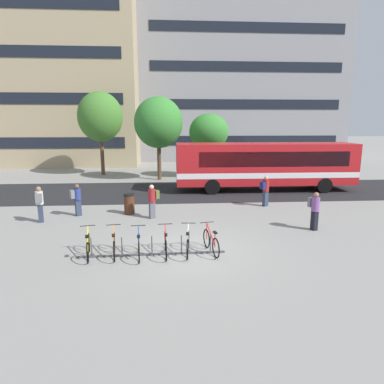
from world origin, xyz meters
The scene contains 22 objects.
ground centered at (0.00, 0.00, 0.00)m, with size 200.00×200.00×0.00m, color gray.
bus_lane_asphalt centered at (0.00, 10.88, 0.00)m, with size 80.00×7.20×0.01m, color #232326.
city_bus centered at (5.83, 10.89, 1.78)m, with size 12.04×2.66×3.20m.
bike_rack centered at (-1.24, -0.31, 0.09)m, with size 5.17×0.24×0.70m.
parked_bicycle_yellow_0 centered at (-3.43, -0.31, 0.38)m, with size 0.53×1.70×0.99m.
parked_bicycle_orange_1 centered at (-2.55, -0.26, 0.38)m, with size 0.52×1.71×0.99m.
parked_bicycle_blue_2 centered at (-1.69, -0.42, 0.38)m, with size 0.52×1.72×0.99m.
parked_bicycle_red_3 centered at (-0.76, -0.31, 0.38)m, with size 0.52×1.72×0.99m.
parked_bicycle_silver_4 centered at (0.02, -0.25, 0.38)m, with size 0.52×1.72×0.99m.
parked_bicycle_red_5 centered at (0.85, -0.19, 0.38)m, with size 0.56×1.70×0.99m.
commuter_grey_pack_0 centered at (-5.18, 5.09, 0.92)m, with size 0.60×0.54×1.60m.
commuter_grey_pack_1 centered at (5.62, 2.11, 0.96)m, with size 0.44×0.59×1.67m.
commuter_grey_pack_2 centered at (-6.60, 4.06, 0.98)m, with size 0.43×0.58×1.70m.
commuter_olive_pack_3 centered at (-1.42, 4.41, 0.95)m, with size 0.60×0.51×1.66m.
commuter_navy_pack_4 centered at (4.68, 6.40, 0.98)m, with size 0.61×0.53×1.70m.
trash_bin centered at (-2.65, 5.31, 0.52)m, with size 0.55×0.55×1.03m.
street_tree_0 centered at (-6.47, 18.77, 5.04)m, with size 3.84×3.84×7.19m.
street_tree_1 centered at (-1.39, 15.78, 4.55)m, with size 3.84×3.84×6.58m.
street_tree_2 centered at (2.71, 16.56, 3.79)m, with size 3.24×3.24×5.30m.
building_left_wing centered at (-13.32, 29.86, 10.72)m, with size 18.85×13.14×21.43m.
building_right_wing centered at (8.43, 33.52, 12.41)m, with size 25.02×10.71×24.83m.
building_centre_block centered at (1.84, 38.43, 7.21)m, with size 17.01×10.46×14.42m.
Camera 1 is at (-0.61, -11.59, 4.58)m, focal length 31.68 mm.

